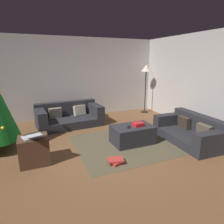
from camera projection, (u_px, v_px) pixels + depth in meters
ground_plane at (101, 156)px, 3.98m from camera, size 6.40×6.40×0.00m
rear_partition at (68, 78)px, 6.44m from camera, size 6.40×0.12×2.60m
corner_partition at (220, 84)px, 4.83m from camera, size 0.12×6.40×2.60m
couch_left at (69, 116)px, 5.83m from camera, size 1.90×1.12×0.65m
couch_right at (192, 131)px, 4.66m from camera, size 0.99×1.71×0.61m
ottoman at (132, 134)px, 4.55m from camera, size 0.94×0.60×0.41m
gift_box at (138, 124)px, 4.48m from camera, size 0.26×0.21×0.08m
tv_remote at (129, 127)px, 4.40m from camera, size 0.13×0.16×0.02m
side_table at (34, 150)px, 3.62m from camera, size 0.52×0.44×0.52m
laptop at (34, 135)px, 3.49m from camera, size 0.45×0.50×0.19m
book_stack at (116, 161)px, 3.66m from camera, size 0.33×0.27×0.09m
corner_lamp at (146, 72)px, 6.92m from camera, size 0.36×0.36×1.72m
area_rug at (132, 143)px, 4.60m from camera, size 2.60×2.00×0.01m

